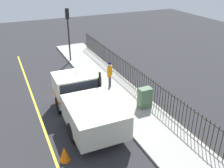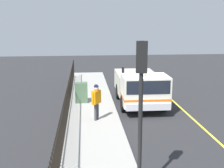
% 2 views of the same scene
% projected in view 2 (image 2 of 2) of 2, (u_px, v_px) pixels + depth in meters
% --- Properties ---
extents(ground_plane, '(52.87, 52.87, 0.00)m').
position_uv_depth(ground_plane, '(145.00, 112.00, 16.08)').
color(ground_plane, '#2B2B2D').
rests_on(ground_plane, ground).
extents(sidewalk_slab, '(2.86, 24.03, 0.13)m').
position_uv_depth(sidewalk_slab, '(91.00, 113.00, 15.78)').
color(sidewalk_slab, '#A3A099').
rests_on(sidewalk_slab, ground).
extents(lane_marking, '(0.12, 21.63, 0.01)m').
position_uv_depth(lane_marking, '(184.00, 111.00, 16.30)').
color(lane_marking, yellow).
rests_on(lane_marking, ground).
extents(work_truck, '(2.60, 5.82, 2.41)m').
position_uv_depth(work_truck, '(140.00, 86.00, 17.20)').
color(work_truck, silver).
rests_on(work_truck, ground).
extents(worker_standing, '(0.50, 0.55, 1.83)m').
position_uv_depth(worker_standing, '(96.00, 98.00, 14.24)').
color(worker_standing, orange).
rests_on(worker_standing, sidewalk_slab).
extents(iron_fence, '(0.04, 20.46, 1.51)m').
position_uv_depth(iron_fence, '(68.00, 99.00, 15.49)').
color(iron_fence, black).
rests_on(iron_fence, sidewalk_slab).
extents(traffic_light_near, '(0.33, 0.26, 4.37)m').
position_uv_depth(traffic_light_near, '(141.00, 89.00, 7.84)').
color(traffic_light_near, black).
rests_on(traffic_light_near, sidewalk_slab).
extents(utility_cabinet, '(0.75, 0.50, 1.23)m').
position_uv_depth(utility_cabinet, '(81.00, 92.00, 17.43)').
color(utility_cabinet, '#4C6B4C').
rests_on(utility_cabinet, sidewalk_slab).
extents(traffic_cone, '(0.48, 0.48, 0.69)m').
position_uv_depth(traffic_cone, '(159.00, 88.00, 20.22)').
color(traffic_cone, orange).
rests_on(traffic_cone, ground).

